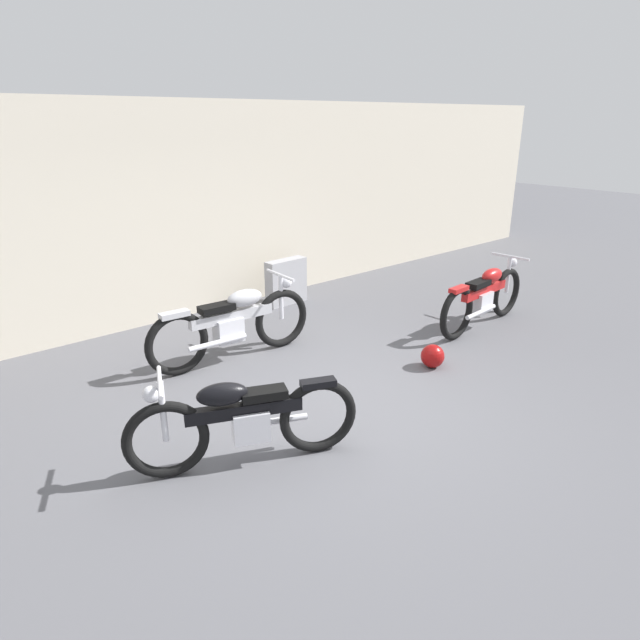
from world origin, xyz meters
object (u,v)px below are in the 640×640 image
motorcycle_silver (233,323)px  motorcycle_black (243,420)px  motorcycle_red (484,296)px  stone_marker (286,282)px  helmet (433,356)px

motorcycle_silver → motorcycle_black: 2.19m
motorcycle_red → motorcycle_black: (-4.33, -0.58, -0.02)m
motorcycle_red → motorcycle_black: size_ratio=1.11×
motorcycle_silver → motorcycle_red: bearing=-17.9°
stone_marker → motorcycle_silver: size_ratio=0.33×
helmet → motorcycle_black: bearing=-176.2°
stone_marker → motorcycle_black: bearing=-132.2°
helmet → motorcycle_red: size_ratio=0.14×
stone_marker → helmet: 3.00m
motorcycle_silver → motorcycle_black: (-1.11, -1.88, -0.04)m
stone_marker → motorcycle_red: bearing=-60.7°
motorcycle_silver → helmet: bearing=-42.2°
motorcycle_red → motorcycle_silver: (-3.22, 1.30, 0.02)m
helmet → motorcycle_silver: size_ratio=0.13×
motorcycle_silver → motorcycle_black: motorcycle_silver is taller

